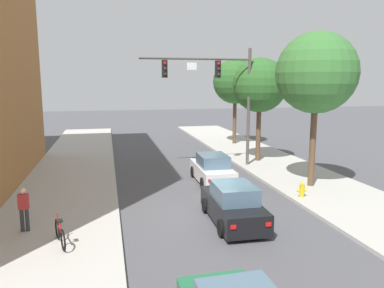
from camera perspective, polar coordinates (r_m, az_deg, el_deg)
The scene contains 12 objects.
ground_plane at distance 15.99m, azimuth 3.84°, elevation -10.91°, with size 120.00×120.00×0.00m, color #4C4C51.
sidewalk_left at distance 15.52m, azimuth -20.37°, elevation -11.87°, with size 5.00×60.00×0.15m, color #B2AFA8.
sidewalk_right at distance 18.81m, azimuth 23.39°, elevation -8.30°, with size 5.00×60.00×0.15m, color #B2AFA8.
traffic_signal_mast at distance 23.81m, azimuth 4.12°, elevation 9.00°, with size 7.09×0.38×7.50m.
car_lead_white at distance 20.89m, azimuth 3.11°, elevation -3.93°, with size 1.92×4.28×1.60m.
car_following_black at distance 15.13m, azimuth 6.29°, elevation -9.26°, with size 1.93×4.29×1.60m.
pedestrian_sidewalk_left_walker at distance 15.06m, azimuth -24.29°, elevation -8.79°, with size 0.36×0.22×1.64m.
bicycle_leaning at distance 13.61m, azimuth -19.48°, elevation -12.78°, with size 0.55×1.72×0.98m.
fire_hydrant at distance 18.61m, azimuth 16.43°, elevation -6.69°, with size 0.48×0.24×0.72m.
street_tree_nearest at distance 20.12m, azimuth 18.47°, elevation 10.21°, with size 4.11×4.11×7.91m.
street_tree_second at distance 25.89m, azimuth 10.30°, elevation 8.78°, with size 3.66×3.66×7.02m.
street_tree_third at distance 32.98m, azimuth 6.63°, elevation 9.42°, with size 3.87×3.87×7.36m.
Camera 1 is at (-4.35, -14.35, 5.58)m, focal length 34.95 mm.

